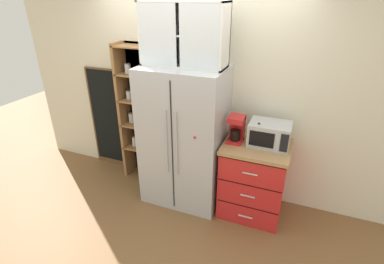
# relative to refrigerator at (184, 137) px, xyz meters

# --- Properties ---
(ground_plane) EXTENTS (10.80, 10.80, 0.00)m
(ground_plane) POSITION_rel_refrigerator_xyz_m (-0.00, -0.01, -0.86)
(ground_plane) COLOR brown
(wall_back_cream) EXTENTS (5.09, 0.10, 2.55)m
(wall_back_cream) POSITION_rel_refrigerator_xyz_m (-0.00, 0.39, 0.42)
(wall_back_cream) COLOR silver
(wall_back_cream) RESTS_ON ground
(refrigerator) EXTENTS (0.96, 0.70, 1.72)m
(refrigerator) POSITION_rel_refrigerator_xyz_m (0.00, 0.00, 0.00)
(refrigerator) COLOR #B7BABF
(refrigerator) RESTS_ON ground
(pantry_shelf_column) EXTENTS (0.53, 0.30, 1.89)m
(pantry_shelf_column) POSITION_rel_refrigerator_xyz_m (-0.76, 0.27, 0.11)
(pantry_shelf_column) COLOR brown
(pantry_shelf_column) RESTS_ON ground
(counter_cabinet) EXTENTS (0.73, 0.66, 0.91)m
(counter_cabinet) POSITION_rel_refrigerator_xyz_m (0.87, 0.03, -0.40)
(counter_cabinet) COLOR red
(counter_cabinet) RESTS_ON ground
(microwave) EXTENTS (0.44, 0.33, 0.26)m
(microwave) POSITION_rel_refrigerator_xyz_m (0.98, 0.08, 0.18)
(microwave) COLOR #B7BABF
(microwave) RESTS_ON counter_cabinet
(coffee_maker) EXTENTS (0.17, 0.20, 0.31)m
(coffee_maker) POSITION_rel_refrigerator_xyz_m (0.62, 0.04, 0.21)
(coffee_maker) COLOR red
(coffee_maker) RESTS_ON counter_cabinet
(mug_cream) EXTENTS (0.11, 0.07, 0.10)m
(mug_cream) POSITION_rel_refrigerator_xyz_m (0.87, -0.04, 0.10)
(mug_cream) COLOR silver
(mug_cream) RESTS_ON counter_cabinet
(mug_navy) EXTENTS (0.12, 0.08, 0.09)m
(mug_navy) POSITION_rel_refrigerator_xyz_m (0.87, 0.03, 0.10)
(mug_navy) COLOR navy
(mug_navy) RESTS_ON counter_cabinet
(bottle_clear) EXTENTS (0.07, 0.07, 0.28)m
(bottle_clear) POSITION_rel_refrigerator_xyz_m (0.87, -0.01, 0.18)
(bottle_clear) COLOR silver
(bottle_clear) RESTS_ON counter_cabinet
(upper_cabinet) EXTENTS (0.92, 0.32, 0.65)m
(upper_cabinet) POSITION_rel_refrigerator_xyz_m (-0.00, 0.05, 1.18)
(upper_cabinet) COLOR silver
(upper_cabinet) RESTS_ON refrigerator
(chalkboard_menu) EXTENTS (0.60, 0.04, 1.51)m
(chalkboard_menu) POSITION_rel_refrigerator_xyz_m (-1.34, 0.32, -0.10)
(chalkboard_menu) COLOR brown
(chalkboard_menu) RESTS_ON ground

